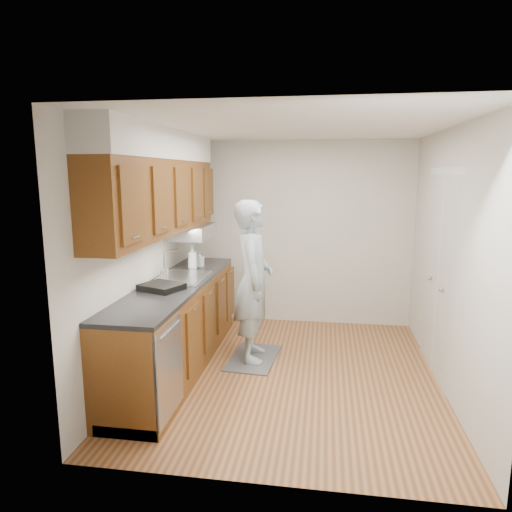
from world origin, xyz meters
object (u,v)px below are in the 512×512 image
(person, at_px, (253,270))
(soap_bottle_c, at_px, (195,257))
(soap_bottle_a, at_px, (192,257))
(dish_rack, at_px, (162,287))
(soap_bottle_b, at_px, (200,259))

(person, bearing_deg, soap_bottle_c, 46.32)
(person, relative_size, soap_bottle_a, 6.89)
(person, distance_m, dish_rack, 1.04)
(person, xyz_separation_m, soap_bottle_c, (-0.83, 0.61, 0.01))
(person, relative_size, soap_bottle_c, 11.10)
(person, bearing_deg, soap_bottle_a, 60.99)
(person, relative_size, dish_rack, 5.32)
(soap_bottle_a, relative_size, soap_bottle_b, 1.59)
(soap_bottle_a, height_order, soap_bottle_c, soap_bottle_a)
(soap_bottle_c, bearing_deg, person, -36.35)
(soap_bottle_a, bearing_deg, soap_bottle_b, 79.48)
(soap_bottle_a, xyz_separation_m, soap_bottle_b, (0.03, 0.19, -0.05))
(soap_bottle_b, height_order, soap_bottle_c, soap_bottle_b)
(dish_rack, bearing_deg, person, 61.43)
(soap_bottle_b, bearing_deg, dish_rack, -93.24)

